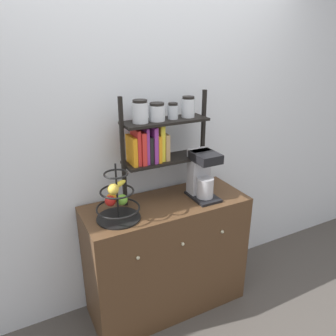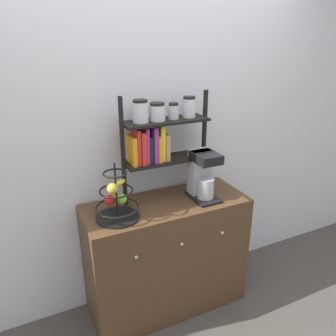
% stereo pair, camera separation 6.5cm
% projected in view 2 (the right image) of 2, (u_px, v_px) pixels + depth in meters
% --- Properties ---
extents(ground_plane, '(12.00, 12.00, 0.00)m').
position_uv_depth(ground_plane, '(180.00, 323.00, 2.45)').
color(ground_plane, '#47423D').
extents(wall_back, '(7.00, 0.05, 2.60)m').
position_uv_depth(wall_back, '(150.00, 138.00, 2.41)').
color(wall_back, silver).
rests_on(wall_back, ground_plane).
extents(sideboard, '(1.18, 0.49, 0.90)m').
position_uv_depth(sideboard, '(166.00, 256.00, 2.48)').
color(sideboard, '#4C331E').
rests_on(sideboard, ground_plane).
extents(coffee_maker, '(0.17, 0.25, 0.35)m').
position_uv_depth(coffee_maker, '(202.00, 174.00, 2.34)').
color(coffee_maker, black).
rests_on(coffee_maker, sideboard).
extents(fruit_stand, '(0.28, 0.28, 0.38)m').
position_uv_depth(fruit_stand, '(116.00, 200.00, 2.09)').
color(fruit_stand, black).
rests_on(fruit_stand, sideboard).
extents(shelf_hutch, '(0.65, 0.20, 0.75)m').
position_uv_depth(shelf_hutch, '(157.00, 135.00, 2.22)').
color(shelf_hutch, black).
rests_on(shelf_hutch, sideboard).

